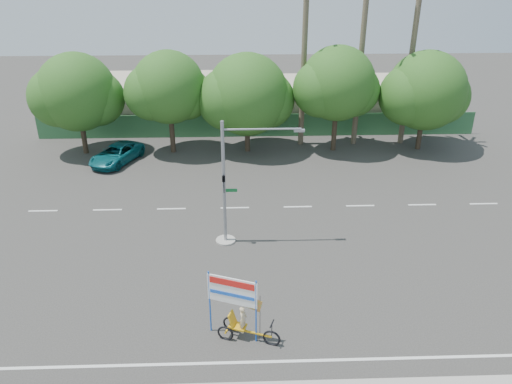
{
  "coord_description": "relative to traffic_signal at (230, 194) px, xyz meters",
  "views": [
    {
      "loc": [
        -1.64,
        -19.99,
        14.64
      ],
      "look_at": [
        -0.83,
        3.02,
        3.5
      ],
      "focal_mm": 35.0,
      "sensor_mm": 36.0,
      "label": 1
    }
  ],
  "objects": [
    {
      "name": "tree_far_left",
      "position": [
        -11.85,
        14.02,
        1.84
      ],
      "size": [
        7.14,
        6.0,
        7.96
      ],
      "color": "#473828",
      "rests_on": "ground"
    },
    {
      "name": "traffic_signal",
      "position": [
        0.0,
        0.0,
        0.0
      ],
      "size": [
        4.72,
        1.1,
        7.0
      ],
      "color": "gray",
      "rests_on": "ground"
    },
    {
      "name": "trike_billboard",
      "position": [
        0.45,
        -7.74,
        -1.68
      ],
      "size": [
        2.97,
        1.38,
        3.09
      ],
      "rotation": [
        0.0,
        0.0,
        -0.36
      ],
      "color": "black",
      "rests_on": "ground"
    },
    {
      "name": "tree_far_right",
      "position": [
        15.15,
        14.02,
        1.73
      ],
      "size": [
        7.38,
        6.2,
        7.94
      ],
      "color": "#473828",
      "rests_on": "ground"
    },
    {
      "name": "tree_left",
      "position": [
        -4.85,
        14.02,
        2.14
      ],
      "size": [
        6.66,
        5.6,
        8.07
      ],
      "color": "#473828",
      "rests_on": "ground"
    },
    {
      "name": "tree_center",
      "position": [
        1.14,
        14.02,
        1.55
      ],
      "size": [
        7.62,
        6.4,
        7.85
      ],
      "color": "#473828",
      "rests_on": "ground"
    },
    {
      "name": "palm_tall",
      "position": [
        10.2,
        15.52,
        7.55
      ],
      "size": [
        3.73,
        3.79,
        17.45
      ],
      "color": "#70604C",
      "rests_on": "ground"
    },
    {
      "name": "palm_mid",
      "position": [
        14.2,
        15.52,
        6.48
      ],
      "size": [
        3.73,
        3.79,
        15.45
      ],
      "color": "#70604C",
      "rests_on": "ground"
    },
    {
      "name": "palm_short",
      "position": [
        5.7,
        15.52,
        5.94
      ],
      "size": [
        3.73,
        3.79,
        14.45
      ],
      "color": "#70604C",
      "rests_on": "ground"
    },
    {
      "name": "building_left",
      "position": [
        -7.8,
        22.02,
        -0.92
      ],
      "size": [
        12.0,
        8.0,
        4.0
      ],
      "primitive_type": "cube",
      "color": "#B5A78F",
      "rests_on": "ground"
    },
    {
      "name": "pickup_truck",
      "position": [
        -8.84,
        11.88,
        -2.24
      ],
      "size": [
        4.02,
        5.41,
        1.36
      ],
      "primitive_type": "imported",
      "rotation": [
        0.0,
        0.0,
        -0.41
      ],
      "color": "#0E5C65",
      "rests_on": "ground"
    },
    {
      "name": "building_right",
      "position": [
        10.2,
        22.02,
        -1.12
      ],
      "size": [
        14.0,
        8.0,
        3.6
      ],
      "primitive_type": "cube",
      "color": "#B5A78F",
      "rests_on": "ground"
    },
    {
      "name": "fence",
      "position": [
        2.2,
        17.52,
        -1.92
      ],
      "size": [
        38.0,
        0.08,
        2.0
      ],
      "primitive_type": "cube",
      "color": "#336B3D",
      "rests_on": "ground"
    },
    {
      "name": "tree_right",
      "position": [
        8.15,
        14.02,
        2.32
      ],
      "size": [
        6.9,
        5.8,
        8.36
      ],
      "color": "#473828",
      "rests_on": "ground"
    },
    {
      "name": "ground",
      "position": [
        2.2,
        -3.98,
        -2.92
      ],
      "size": [
        120.0,
        120.0,
        0.0
      ],
      "primitive_type": "plane",
      "color": "#33302D",
      "rests_on": "ground"
    }
  ]
}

